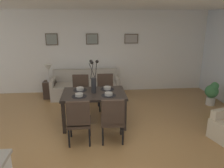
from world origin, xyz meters
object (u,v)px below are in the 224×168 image
at_px(framed_picture_center, 92,39).
at_px(bowl_far_left, 109,94).
at_px(dining_table, 94,96).
at_px(dining_chair_far_right, 106,90).
at_px(dining_chair_near_right, 81,91).
at_px(dining_chair_far_left, 113,118).
at_px(bowl_far_right, 107,88).
at_px(bowl_near_left, 79,95).
at_px(centerpiece_vase, 94,81).
at_px(table_lamp, 48,69).
at_px(framed_picture_right, 131,39).
at_px(sofa, 86,88).
at_px(potted_plant, 212,92).
at_px(dining_chair_near_left, 79,120).
at_px(side_table, 50,89).
at_px(framed_picture_left, 52,39).
at_px(bowl_near_right, 80,89).

bearing_deg(framed_picture_center, bowl_far_left, -82.95).
xyz_separation_m(dining_table, dining_chair_far_right, (0.32, 0.89, -0.14)).
distance_m(dining_chair_near_right, dining_chair_far_left, 1.83).
bearing_deg(bowl_far_right, bowl_near_left, -146.15).
height_order(centerpiece_vase, bowl_near_left, centerpiece_vase).
xyz_separation_m(dining_chair_far_left, centerpiece_vase, (-0.34, 0.85, 0.51)).
height_order(table_lamp, framed_picture_right, framed_picture_right).
distance_m(sofa, potted_plant, 3.66).
bearing_deg(dining_chair_far_right, bowl_far_right, -90.51).
height_order(dining_chair_near_left, framed_picture_right, framed_picture_right).
distance_m(side_table, table_lamp, 0.63).
relative_size(bowl_far_left, side_table, 0.33).
bearing_deg(centerpiece_vase, dining_chair_far_right, 70.14).
distance_m(dining_table, dining_chair_near_right, 0.93).
bearing_deg(table_lamp, dining_chair_far_left, -58.26).
xyz_separation_m(dining_chair_near_left, centerpiece_vase, (0.30, 0.86, 0.51)).
distance_m(dining_chair_near_left, bowl_far_left, 0.93).
height_order(centerpiece_vase, bowl_far_left, centerpiece_vase).
bearing_deg(bowl_near_left, dining_chair_far_right, 59.94).
relative_size(dining_chair_near_right, centerpiece_vase, 1.25).
distance_m(dining_table, framed_picture_center, 2.57).
xyz_separation_m(bowl_far_left, framed_picture_left, (-1.56, 2.55, 0.94)).
xyz_separation_m(dining_chair_near_left, sofa, (0.06, 2.71, -0.23)).
bearing_deg(dining_chair_far_right, dining_chair_near_left, -109.47).
distance_m(bowl_far_left, bowl_far_right, 0.42).
distance_m(bowl_near_left, framed_picture_left, 2.87).
distance_m(dining_table, centerpiece_vase, 0.37).
bearing_deg(side_table, dining_chair_near_right, -44.84).
bearing_deg(bowl_near_left, sofa, 87.74).
bearing_deg(bowl_far_left, framed_picture_left, 121.48).
distance_m(dining_chair_far_left, bowl_near_left, 0.95).
relative_size(side_table, framed_picture_left, 1.40).
bearing_deg(framed_picture_center, dining_chair_far_left, -83.96).
bearing_deg(dining_table, framed_picture_right, 61.95).
relative_size(dining_chair_near_left, centerpiece_vase, 1.25).
relative_size(bowl_far_right, framed_picture_center, 0.44).
bearing_deg(framed_picture_center, bowl_far_right, -81.57).
bearing_deg(bowl_near_right, side_table, 121.88).
bearing_deg(bowl_far_right, dining_chair_near_left, -119.75).
bearing_deg(framed_picture_left, side_table, -98.84).
relative_size(bowl_far_left, framed_picture_left, 0.46).
distance_m(bowl_far_left, framed_picture_left, 3.13).
bearing_deg(sofa, framed_picture_right, 18.06).
relative_size(side_table, potted_plant, 0.78).
bearing_deg(table_lamp, bowl_near_right, -58.12).
xyz_separation_m(dining_chair_far_right, framed_picture_right, (0.92, 1.45, 1.21)).
xyz_separation_m(bowl_near_left, side_table, (-1.01, 2.04, -0.52)).
bearing_deg(bowl_near_left, side_table, 116.26).
xyz_separation_m(bowl_near_right, side_table, (-1.01, 1.62, -0.52)).
relative_size(dining_chair_far_left, bowl_near_right, 5.41).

